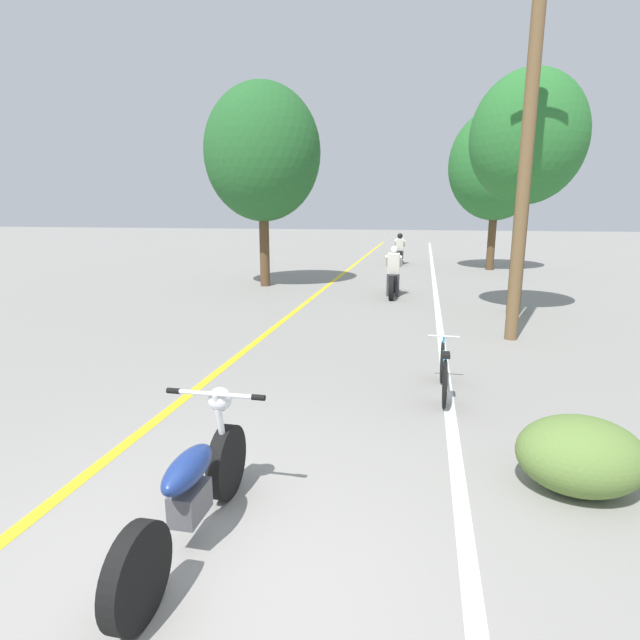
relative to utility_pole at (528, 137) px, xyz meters
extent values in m
plane|color=gray|center=(-3.15, -7.38, -3.79)|extent=(120.00, 120.00, 0.00)
cube|color=yellow|center=(-4.85, 4.98, -3.79)|extent=(0.14, 48.00, 0.01)
cube|color=white|center=(-1.34, 4.98, -3.79)|extent=(0.14, 48.00, 0.01)
cylinder|color=brown|center=(0.00, 0.00, -0.09)|extent=(0.24, 0.24, 7.39)
cylinder|color=#513A23|center=(0.45, 2.55, -2.15)|extent=(0.32, 0.32, 3.27)
ellipsoid|color=#286B2D|center=(0.45, 2.55, 0.30)|extent=(2.58, 2.32, 2.97)
cylinder|color=#513A23|center=(1.00, 11.96, -2.27)|extent=(0.32, 0.32, 3.04)
ellipsoid|color=#286B2D|center=(1.00, 11.96, 0.47)|extent=(3.85, 3.46, 4.42)
cylinder|color=#513A23|center=(-6.89, 5.72, -2.25)|extent=(0.32, 0.32, 3.07)
ellipsoid|color=#235B28|center=(-6.89, 5.72, 0.46)|extent=(3.71, 3.34, 4.27)
ellipsoid|color=#5B7A38|center=(-0.30, -5.60, -3.44)|extent=(1.10, 0.88, 0.70)
cylinder|color=black|center=(-3.38, -6.30, -3.46)|extent=(0.12, 0.65, 0.65)
cylinder|color=black|center=(-3.38, -7.74, -3.46)|extent=(0.12, 0.65, 0.65)
ellipsoid|color=navy|center=(-3.38, -7.02, -3.14)|extent=(0.24, 0.67, 0.23)
cube|color=#4C4C51|center=(-3.38, -7.02, -3.41)|extent=(0.20, 0.36, 0.24)
cylinder|color=silver|center=(-3.38, -6.39, -3.11)|extent=(0.06, 0.23, 0.72)
cylinder|color=silver|center=(-3.38, -6.48, -2.76)|extent=(0.74, 0.04, 0.04)
cylinder|color=black|center=(-3.75, -6.48, -2.76)|extent=(0.11, 0.05, 0.05)
cylinder|color=black|center=(-3.01, -6.48, -2.76)|extent=(0.11, 0.05, 0.05)
sphere|color=silver|center=(-3.38, -6.39, -2.84)|extent=(0.20, 0.20, 0.20)
cylinder|color=black|center=(-2.59, 5.22, -3.45)|extent=(0.12, 0.68, 0.68)
cylinder|color=black|center=(-2.59, 3.86, -3.45)|extent=(0.12, 0.68, 0.68)
cube|color=black|center=(-2.59, 4.54, -3.27)|extent=(0.20, 0.87, 0.28)
cylinder|color=silver|center=(-2.59, 5.12, -2.76)|extent=(0.50, 0.03, 0.03)
cylinder|color=#38383D|center=(-2.72, 4.49, -3.46)|extent=(0.11, 0.11, 0.66)
cylinder|color=#38383D|center=(-2.46, 4.49, -3.46)|extent=(0.11, 0.11, 0.66)
cube|color=silver|center=(-2.59, 4.52, -2.83)|extent=(0.34, 0.28, 0.62)
cylinder|color=silver|center=(-2.79, 4.68, -2.77)|extent=(0.08, 0.49, 0.38)
cylinder|color=silver|center=(-2.39, 4.68, -2.77)|extent=(0.08, 0.49, 0.38)
sphere|color=white|center=(-2.59, 4.56, -2.43)|extent=(0.21, 0.21, 0.21)
cylinder|color=black|center=(-2.85, 13.99, -3.47)|extent=(0.12, 0.63, 0.63)
cylinder|color=black|center=(-2.85, 12.63, -3.47)|extent=(0.12, 0.63, 0.63)
cube|color=black|center=(-2.85, 13.31, -3.29)|extent=(0.20, 0.87, 0.28)
cylinder|color=silver|center=(-2.85, 13.89, -2.81)|extent=(0.50, 0.03, 0.03)
cylinder|color=#38383D|center=(-2.98, 13.26, -3.47)|extent=(0.11, 0.11, 0.64)
cylinder|color=#38383D|center=(-2.72, 13.26, -3.47)|extent=(0.11, 0.11, 0.64)
cube|color=silver|center=(-2.85, 13.29, -2.88)|extent=(0.34, 0.27, 0.57)
cylinder|color=silver|center=(-3.05, 13.45, -2.83)|extent=(0.08, 0.45, 0.35)
cylinder|color=silver|center=(-2.65, 13.45, -2.83)|extent=(0.08, 0.45, 0.35)
sphere|color=black|center=(-2.85, 13.33, -2.49)|extent=(0.25, 0.25, 0.25)
cylinder|color=black|center=(-1.41, -2.82, -3.48)|extent=(0.04, 0.61, 0.61)
cylinder|color=black|center=(-1.41, -3.81, -3.48)|extent=(0.04, 0.61, 0.61)
cylinder|color=#197FB2|center=(-1.41, -3.31, -3.27)|extent=(0.04, 0.79, 0.04)
cylinder|color=#197FB2|center=(-1.41, -3.73, -3.30)|extent=(0.03, 0.03, 0.37)
cube|color=black|center=(-1.41, -3.73, -3.12)|extent=(0.10, 0.20, 0.05)
cylinder|color=#197FB2|center=(-1.41, -2.87, -3.28)|extent=(0.03, 0.03, 0.40)
cylinder|color=silver|center=(-1.41, -2.87, -3.08)|extent=(0.44, 0.03, 0.03)
camera|label=1|loc=(-1.76, -10.08, -1.28)|focal=28.00mm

